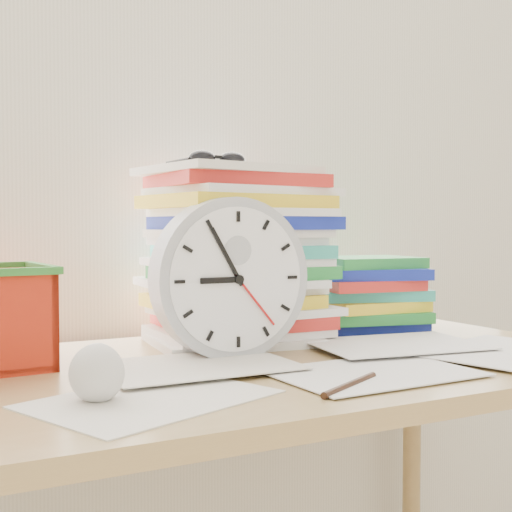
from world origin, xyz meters
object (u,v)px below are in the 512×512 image
clock (230,278)px  book_stack (365,294)px  desk (230,408)px  paper_stack (237,255)px

clock → book_stack: clock is taller
desk → paper_stack: size_ratio=4.06×
desk → clock: (0.02, 0.04, 0.21)m
book_stack → clock: bearing=-159.2°
desk → clock: size_ratio=5.00×
paper_stack → book_stack: (0.32, 0.00, -0.09)m
desk → book_stack: 0.49m
paper_stack → clock: 0.18m
desk → paper_stack: bearing=60.4°
desk → paper_stack: 0.33m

